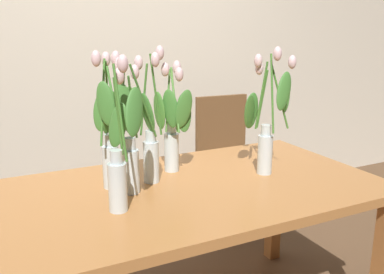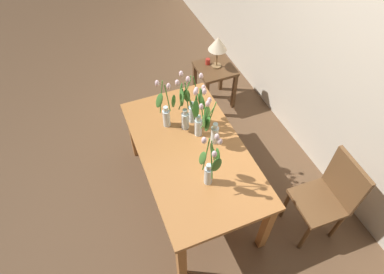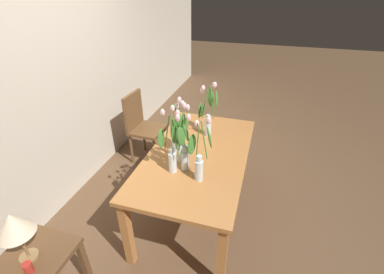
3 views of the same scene
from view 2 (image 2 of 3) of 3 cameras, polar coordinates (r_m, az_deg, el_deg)
The scene contains 13 objects.
ground_plane at distance 3.43m, azimuth -0.00°, elevation -9.95°, with size 18.00×18.00×0.00m, color brown.
room_wall_rear at distance 3.13m, azimuth 26.71°, elevation 13.06°, with size 9.00×0.10×2.70m, color beige.
dining_table at distance 2.90m, azimuth -0.00°, elevation -3.35°, with size 1.60×0.90×0.74m.
tulip_vase_0 at distance 2.88m, azimuth -4.59°, elevation 4.54°, with size 0.14×0.21×0.56m.
tulip_vase_1 at distance 2.73m, azimuth 3.41°, elevation 1.72°, with size 0.14×0.18×0.52m.
tulip_vase_2 at distance 2.81m, azimuth 1.45°, elevation 3.11°, with size 0.20×0.13×0.58m.
tulip_vase_3 at distance 2.44m, azimuth 3.31°, elevation -5.03°, with size 0.23×0.19×0.58m.
tulip_vase_4 at distance 2.84m, azimuth -0.65°, elevation 4.49°, with size 0.26×0.16×0.57m.
tulip_vase_5 at distance 2.89m, azimuth -0.28°, elevation 5.83°, with size 0.17×0.26×0.57m.
dining_chair at distance 3.05m, azimuth 23.03°, elevation -9.46°, with size 0.42×0.42×0.93m.
side_table at distance 4.07m, azimuth 4.06°, elevation 10.86°, with size 0.44×0.44×0.55m.
table_lamp at distance 3.84m, azimuth 4.59°, elevation 16.04°, with size 0.22×0.22×0.40m.
pillar_candle at distance 4.02m, azimuth 2.80°, elevation 13.20°, with size 0.06×0.06×0.07m, color #B72D23.
Camera 2 is at (1.63, -0.66, 2.95)m, focal length 30.12 mm.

